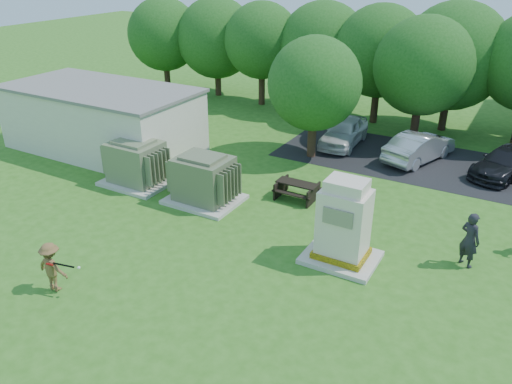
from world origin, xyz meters
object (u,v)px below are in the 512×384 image
Objects in this scene: person_by_generator at (470,240)px; car_silver_a at (419,147)px; transformer_left at (136,163)px; batter at (52,267)px; transformer_right at (204,180)px; generator_cabinet at (343,226)px; picnic_table at (297,189)px; car_white at (344,132)px; car_dark at (506,162)px.

car_silver_a is (-3.66, 8.73, -0.25)m from person_by_generator.
person_by_generator is (14.11, 0.41, 0.02)m from transformer_left.
transformer_left is at bearing -70.12° from batter.
generator_cabinet is (6.65, -1.36, 0.34)m from transformer_right.
picnic_table is 0.89× the size of person_by_generator.
car_white is at bearing 14.36° from car_silver_a.
batter is at bearing 66.43° from person_by_generator.
car_white is (3.13, 16.85, -0.08)m from batter.
car_silver_a is at bearing -117.30° from batter.
generator_cabinet is 9.35m from batter.
batter is 13.40m from person_by_generator.
transformer_right is at bearing 72.60° from car_silver_a.
car_silver_a is at bearing 63.70° from picnic_table.
batter is at bearing -93.89° from transformer_right.
transformer_left reaches higher than person_by_generator.
person_by_generator reaches higher than car_dark.
person_by_generator reaches higher than car_white.
batter is at bearing -104.00° from car_dark.
person_by_generator is at bearing -13.77° from picnic_table.
transformer_left is 11.40m from car_white.
generator_cabinet is 1.52× the size of person_by_generator.
car_white is (-4.02, 10.84, -0.57)m from generator_cabinet.
transformer_right is 0.69× the size of car_white.
transformer_left reaches higher than car_dark.
batter is 0.37× the size of car_silver_a.
transformer_right is 1.00× the size of generator_cabinet.
car_silver_a is at bearing -157.85° from car_dark.
car_dark is (4.08, 10.66, -0.67)m from generator_cabinet.
car_silver_a is (4.12, -0.34, -0.01)m from car_white.
transformer_left is 0.68× the size of car_silver_a.
picnic_table is 10.31m from car_dark.
person_by_generator is at bearing 25.28° from generator_cabinet.
car_white is (-0.67, 7.33, 0.27)m from picnic_table.
picnic_table is (-3.35, 3.52, -0.84)m from generator_cabinet.
generator_cabinet reaches higher than picnic_table.
car_silver_a is 1.00× the size of car_dark.
car_dark is at bearing 43.85° from picnic_table.
picnic_table is 7.34m from person_by_generator.
transformer_left reaches higher than car_silver_a.
car_silver_a is at bearing -36.32° from person_by_generator.
transformer_right is 14.20m from car_dark.
person_by_generator is (7.11, -1.74, 0.51)m from picnic_table.
car_white is at bearing 56.28° from transformer_left.
transformer_right is at bearing -107.60° from car_white.
transformer_right is 6.80m from generator_cabinet.
car_dark is (10.73, 9.29, -0.33)m from transformer_right.
picnic_table is at bearing 33.18° from transformer_right.
batter is 17.13m from car_white.
person_by_generator is at bearing 1.67° from transformer_left.
transformer_right is 1.82× the size of batter.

